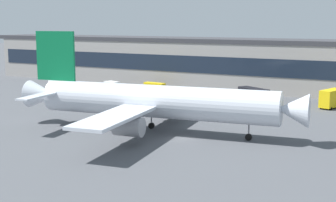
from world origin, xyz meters
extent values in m
plane|color=#4C4F54|center=(0.00, 0.00, 0.00)|extent=(600.00, 600.00, 0.00)
cube|color=#9E9993|center=(0.00, 61.32, 6.54)|extent=(194.40, 16.24, 13.08)
cube|color=#38383D|center=(0.00, 61.32, 13.68)|extent=(198.28, 16.57, 1.20)
cube|color=#192333|center=(0.00, 53.15, 7.19)|extent=(190.51, 0.16, 4.71)
cylinder|color=silver|center=(-5.90, 2.31, 5.51)|extent=(42.63, 11.59, 5.66)
cone|color=silver|center=(16.70, 5.54, 5.51)|extent=(5.81, 6.05, 5.38)
cone|color=silver|center=(-28.77, -0.96, 5.51)|extent=(6.89, 5.93, 5.10)
cube|color=#0C723F|center=(-25.82, -0.54, 12.87)|extent=(7.92, 1.62, 9.06)
cube|color=silver|center=(-26.21, 5.70, 6.36)|extent=(3.82, 10.43, 0.30)
cube|color=silver|center=(-24.45, -6.63, 6.36)|extent=(3.82, 10.43, 0.30)
cube|color=silver|center=(-9.62, 14.24, 4.94)|extent=(8.63, 19.67, 0.50)
cube|color=silver|center=(-6.13, -10.19, 4.94)|extent=(8.63, 19.67, 0.50)
cylinder|color=#99999E|center=(-8.23, 11.56, 2.98)|extent=(5.06, 3.74, 3.11)
cylinder|color=#99999E|center=(-5.54, -7.22, 2.98)|extent=(5.06, 3.74, 3.11)
cylinder|color=black|center=(10.00, 4.58, 0.55)|extent=(1.16, 0.65, 1.10)
cylinder|color=slate|center=(10.00, 4.58, 2.16)|extent=(0.24, 0.24, 2.67)
cylinder|color=black|center=(-8.35, 4.53, 0.55)|extent=(1.16, 0.65, 1.10)
cylinder|color=slate|center=(-8.35, 4.53, 2.16)|extent=(0.24, 0.24, 2.67)
cylinder|color=black|center=(-7.63, -0.51, 0.55)|extent=(1.16, 0.65, 1.10)
cylinder|color=slate|center=(-7.63, -0.51, 2.16)|extent=(0.24, 0.24, 2.67)
cube|color=white|center=(-65.44, 42.21, 1.10)|extent=(4.65, 4.18, 1.50)
cube|color=black|center=(-66.40, 42.95, 1.40)|extent=(2.28, 2.32, 0.38)
cylinder|color=black|center=(-67.18, 42.47, 0.35)|extent=(0.74, 0.66, 0.70)
cylinder|color=black|center=(-66.15, 43.83, 0.35)|extent=(0.74, 0.66, 0.70)
cylinder|color=black|center=(-64.73, 40.60, 0.35)|extent=(0.74, 0.66, 0.70)
cylinder|color=black|center=(-63.70, 41.96, 0.35)|extent=(0.74, 0.66, 0.70)
cube|color=black|center=(-1.63, 41.48, 1.85)|extent=(8.66, 6.66, 3.00)
cube|color=black|center=(0.36, 40.32, 2.45)|extent=(3.84, 3.71, 0.75)
cylinder|color=black|center=(1.54, 41.09, 0.35)|extent=(0.76, 0.61, 0.70)
cylinder|color=black|center=(0.27, 38.91, 0.35)|extent=(0.76, 0.61, 0.70)
cylinder|color=black|center=(-3.54, 44.06, 0.35)|extent=(0.76, 0.61, 0.70)
cylinder|color=black|center=(-4.81, 41.88, 0.35)|extent=(0.76, 0.61, 0.70)
cube|color=white|center=(-46.13, 45.97, 1.05)|extent=(5.40, 4.10, 1.40)
cube|color=black|center=(-44.89, 45.51, 1.33)|extent=(2.40, 2.83, 0.35)
cylinder|color=black|center=(-44.15, 46.49, 0.35)|extent=(0.76, 0.52, 0.70)
cylinder|color=black|center=(-44.96, 44.29, 0.35)|extent=(0.76, 0.52, 0.70)
cylinder|color=black|center=(-47.30, 47.65, 0.35)|extent=(0.76, 0.52, 0.70)
cylinder|color=black|center=(-48.11, 45.45, 0.35)|extent=(0.76, 0.52, 0.70)
cube|color=yellow|center=(-33.07, 48.26, 1.15)|extent=(6.60, 2.77, 1.60)
cube|color=black|center=(-31.32, 48.05, 1.47)|extent=(2.45, 2.10, 0.40)
cylinder|color=black|center=(-30.73, 48.88, 0.35)|extent=(0.73, 0.38, 0.70)
cylinder|color=black|center=(-30.96, 47.10, 0.35)|extent=(0.73, 0.38, 0.70)
cylinder|color=black|center=(-35.18, 49.43, 0.35)|extent=(0.73, 0.38, 0.70)
cylinder|color=black|center=(-35.40, 47.65, 0.35)|extent=(0.73, 0.38, 0.70)
cube|color=yellow|center=(16.42, 41.85, 2.25)|extent=(4.55, 7.64, 3.80)
cube|color=black|center=(15.85, 39.95, 3.01)|extent=(3.01, 3.10, 0.95)
cylinder|color=black|center=(16.81, 39.10, 0.35)|extent=(0.49, 0.76, 0.70)
cylinder|color=black|center=(14.57, 39.77, 0.35)|extent=(0.49, 0.76, 0.70)
cylinder|color=black|center=(16.02, 44.60, 0.35)|extent=(0.49, 0.76, 0.70)
camera|label=1|loc=(34.97, -68.81, 19.26)|focal=51.54mm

